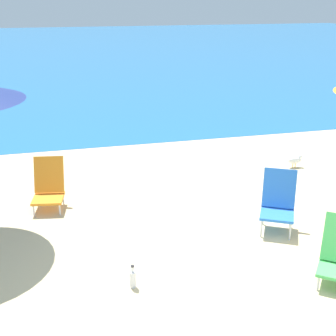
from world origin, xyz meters
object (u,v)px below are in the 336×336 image
object	(u,v)px
beach_chair_orange	(49,186)
seagull	(295,160)
water_bottle	(133,279)
beach_chair_blue	(278,201)

from	to	relation	value
beach_chair_orange	seagull	xyz separation A→B (m)	(4.34, 0.61, -0.19)
water_bottle	seagull	bearing A→B (deg)	39.77
beach_chair_blue	water_bottle	distance (m)	2.30
seagull	beach_chair_orange	bearing A→B (deg)	-171.98
water_bottle	beach_chair_blue	bearing A→B (deg)	22.12
seagull	beach_chair_blue	bearing A→B (deg)	-124.29
beach_chair_orange	water_bottle	xyz separation A→B (m)	(0.81, -2.33, -0.23)
water_bottle	seagull	distance (m)	4.59
beach_chair_orange	seagull	size ratio (longest dim) A/B	2.70
beach_chair_orange	water_bottle	distance (m)	2.47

